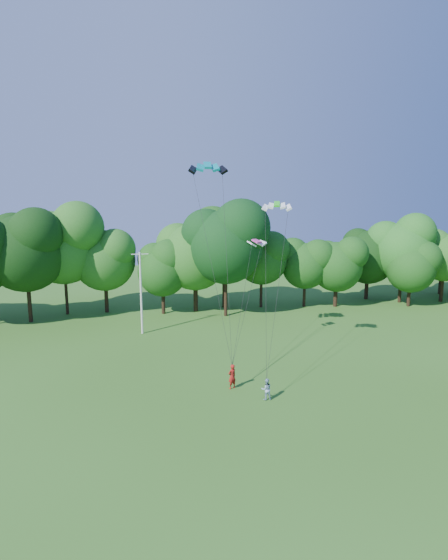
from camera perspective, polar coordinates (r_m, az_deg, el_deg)
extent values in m
plane|color=#2E5B18|center=(22.62, 5.40, -27.47)|extent=(160.00, 160.00, 0.00)
cylinder|color=silver|center=(46.44, -10.78, -1.73)|extent=(0.22, 0.22, 8.71)
cube|color=silver|center=(45.78, -10.95, 3.34)|extent=(1.74, 0.12, 0.08)
imported|color=#A71A15|center=(33.36, 1.06, -12.48)|extent=(0.82, 0.71, 1.89)
imported|color=#8FAEC6|center=(31.85, 5.55, -14.00)|extent=(0.77, 0.61, 1.55)
cube|color=#04838E|center=(37.69, -2.16, 14.74)|extent=(3.21, 1.68, 0.71)
cube|color=#2ADB20|center=(35.93, 6.92, 9.81)|extent=(2.51, 1.77, 0.48)
cube|color=#DA3CA1|center=(39.57, 4.29, 5.08)|extent=(1.94, 1.48, 0.34)
cylinder|color=#2E2412|center=(53.17, 0.22, -2.15)|extent=(0.48, 0.48, 4.87)
ellipsoid|color=#0E3311|center=(52.18, 0.23, 4.75)|extent=(9.74, 9.74, 10.62)
cylinder|color=#301F13|center=(65.11, 22.02, -0.83)|extent=(0.48, 0.48, 4.38)
ellipsoid|color=#225D1C|center=(64.33, 22.37, 4.22)|extent=(8.76, 8.76, 9.56)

